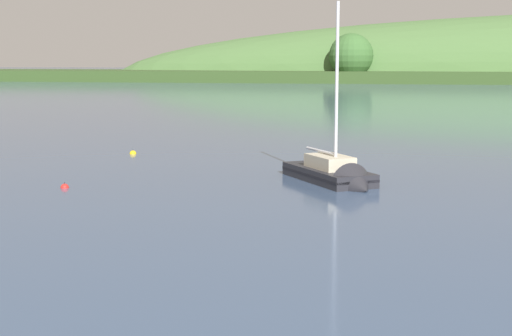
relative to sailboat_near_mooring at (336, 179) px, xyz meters
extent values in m
sphere|color=#38602D|center=(-28.00, 206.11, 8.75)|extent=(14.99, 14.99, 14.99)
cube|color=#232328|center=(-0.61, 0.78, -0.18)|extent=(6.79, 7.53, 1.41)
cone|color=#232328|center=(1.66, -2.10, -0.18)|extent=(3.30, 3.14, 2.75)
cube|color=black|center=(-0.61, 0.78, 0.16)|extent=(6.82, 7.55, 0.16)
cube|color=#BCB299|center=(-0.50, 0.63, 0.93)|extent=(3.57, 3.80, 0.81)
cylinder|color=silver|center=(-0.04, 0.06, 5.60)|extent=(0.20, 0.20, 10.14)
cylinder|color=silver|center=(-1.24, 1.57, 1.48)|extent=(2.51, 3.12, 0.16)
sphere|color=yellow|center=(-18.09, 9.91, -0.30)|extent=(0.55, 0.55, 0.55)
cylinder|color=black|center=(-18.09, 9.91, 0.02)|extent=(0.04, 0.04, 0.08)
sphere|color=red|center=(-15.25, -5.82, -0.30)|extent=(0.50, 0.50, 0.50)
cylinder|color=black|center=(-15.25, -5.82, 0.00)|extent=(0.04, 0.04, 0.08)
camera|label=1|loc=(6.97, -44.15, 7.19)|focal=51.54mm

